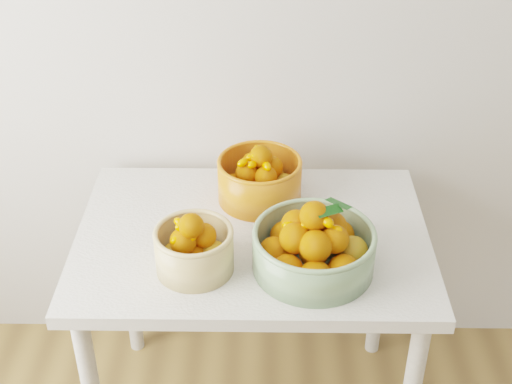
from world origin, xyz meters
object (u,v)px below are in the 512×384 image
(bowl_cream, at_px, (194,248))
(bowl_green, at_px, (314,247))
(table, at_px, (253,260))
(bowl_orange, at_px, (260,179))

(bowl_cream, relative_size, bowl_green, 0.72)
(table, height_order, bowl_cream, bowl_cream)
(bowl_cream, height_order, bowl_green, bowl_green)
(table, relative_size, bowl_orange, 2.99)
(bowl_green, height_order, bowl_orange, bowl_green)
(bowl_green, xyz_separation_m, bowl_orange, (-0.14, 0.33, 0.00))
(table, bearing_deg, bowl_green, -42.77)
(bowl_cream, bearing_deg, bowl_green, 1.06)
(table, xyz_separation_m, bowl_green, (0.16, -0.15, 0.17))
(bowl_green, relative_size, bowl_orange, 1.14)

